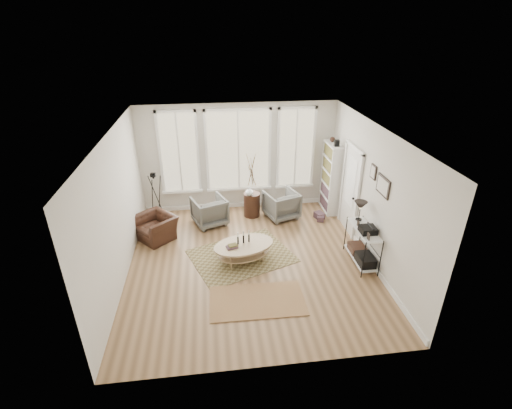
{
  "coord_description": "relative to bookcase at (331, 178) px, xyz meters",
  "views": [
    {
      "loc": [
        -0.72,
        -6.66,
        4.77
      ],
      "look_at": [
        0.2,
        0.6,
        1.1
      ],
      "focal_mm": 26.0,
      "sensor_mm": 36.0,
      "label": 1
    }
  ],
  "objects": [
    {
      "name": "book_stack_far",
      "position": [
        -0.39,
        -0.6,
        -0.88
      ],
      "size": [
        0.24,
        0.27,
        0.14
      ],
      "primitive_type": "cube",
      "rotation": [
        0.0,
        0.0,
        -0.33
      ],
      "color": "brown",
      "rests_on": "ground"
    },
    {
      "name": "low_shelf",
      "position": [
        -0.06,
        -2.52,
        -0.44
      ],
      "size": [
        0.38,
        1.08,
        1.3
      ],
      "color": "white",
      "rests_on": "ground"
    },
    {
      "name": "tripod_camera",
      "position": [
        -4.64,
        0.02,
        -0.35
      ],
      "size": [
        0.46,
        0.46,
        1.31
      ],
      "color": "black",
      "rests_on": "ground"
    },
    {
      "name": "accent_chair",
      "position": [
        -4.58,
        -0.93,
        -0.66
      ],
      "size": [
        1.2,
        1.19,
        0.59
      ],
      "primitive_type": "imported",
      "rotation": [
        0.0,
        0.0,
        -0.84
      ],
      "color": "#351D14",
      "rests_on": "ground"
    },
    {
      "name": "bookcase",
      "position": [
        0.0,
        0.0,
        0.0
      ],
      "size": [
        0.31,
        0.85,
        2.06
      ],
      "color": "white",
      "rests_on": "ground"
    },
    {
      "name": "armchair_left",
      "position": [
        -3.28,
        -0.38,
        -0.59
      ],
      "size": [
        1.02,
        1.03,
        0.73
      ],
      "primitive_type": "imported",
      "rotation": [
        0.0,
        0.0,
        3.51
      ],
      "color": "slate",
      "rests_on": "ground"
    },
    {
      "name": "door",
      "position": [
        0.13,
        -1.08,
        0.17
      ],
      "size": [
        0.09,
        1.06,
        2.22
      ],
      "color": "silver",
      "rests_on": "ground"
    },
    {
      "name": "rug_main",
      "position": [
        -2.61,
        -1.97,
        -0.95
      ],
      "size": [
        2.55,
        2.24,
        0.01
      ],
      "primitive_type": "cube",
      "rotation": [
        0.0,
        0.0,
        0.36
      ],
      "color": "brown",
      "rests_on": "ground"
    },
    {
      "name": "book_stack_near",
      "position": [
        -0.39,
        -0.47,
        -0.87
      ],
      "size": [
        0.28,
        0.31,
        0.17
      ],
      "primitive_type": "cube",
      "rotation": [
        0.0,
        0.0,
        0.31
      ],
      "color": "brown",
      "rests_on": "ground"
    },
    {
      "name": "vase",
      "position": [
        -2.22,
        -0.17,
        -0.2
      ],
      "size": [
        0.21,
        0.21,
        0.22
      ],
      "primitive_type": "imported",
      "rotation": [
        0.0,
        0.0,
        0.02
      ],
      "color": "silver",
      "rests_on": "side_table"
    },
    {
      "name": "wall_art",
      "position": [
        0.14,
        -2.49,
        0.92
      ],
      "size": [
        0.04,
        0.88,
        0.44
      ],
      "color": "black",
      "rests_on": "ground"
    },
    {
      "name": "bay_window",
      "position": [
        -2.44,
        0.49,
        0.65
      ],
      "size": [
        4.14,
        0.12,
        2.24
      ],
      "color": "tan",
      "rests_on": "ground"
    },
    {
      "name": "room",
      "position": [
        -2.42,
        -2.2,
        0.47
      ],
      "size": [
        5.5,
        5.54,
        2.9
      ],
      "color": "#95704A",
      "rests_on": "ground"
    },
    {
      "name": "side_table",
      "position": [
        -2.15,
        -0.08,
        -0.08
      ],
      "size": [
        0.43,
        0.43,
        1.82
      ],
      "color": "#351D14",
      "rests_on": "ground"
    },
    {
      "name": "armchair_right",
      "position": [
        -1.39,
        -0.27,
        -0.59
      ],
      "size": [
        1.01,
        1.02,
        0.74
      ],
      "primitive_type": "imported",
      "rotation": [
        0.0,
        0.0,
        3.47
      ],
      "color": "slate",
      "rests_on": "ground"
    },
    {
      "name": "coffee_table",
      "position": [
        -2.58,
        -2.15,
        -0.63
      ],
      "size": [
        1.5,
        1.16,
        0.61
      ],
      "color": "tan",
      "rests_on": "ground"
    },
    {
      "name": "rug_runner",
      "position": [
        -2.45,
        -3.49,
        -0.94
      ],
      "size": [
        1.8,
        1.02,
        0.01
      ],
      "primitive_type": "cube",
      "rotation": [
        0.0,
        0.0,
        -0.02
      ],
      "color": "brown",
      "rests_on": "ground"
    }
  ]
}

